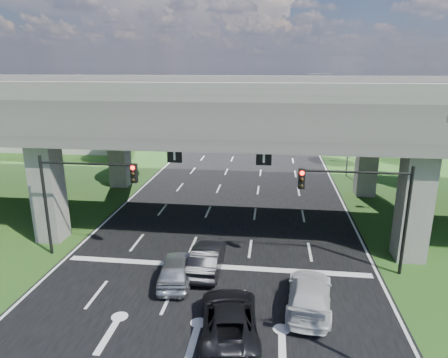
% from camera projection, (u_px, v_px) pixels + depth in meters
% --- Properties ---
extents(ground, '(160.00, 160.00, 0.00)m').
position_uv_depth(ground, '(205.00, 302.00, 18.97)').
color(ground, '#244F19').
rests_on(ground, ground).
extents(road, '(18.00, 120.00, 0.03)m').
position_uv_depth(road, '(228.00, 223.00, 28.51)').
color(road, black).
rests_on(road, ground).
extents(overpass, '(80.00, 15.00, 10.00)m').
position_uv_depth(overpass, '(232.00, 108.00, 28.24)').
color(overpass, '#373532').
rests_on(overpass, ground).
extents(warehouse, '(20.00, 10.00, 4.00)m').
position_uv_depth(warehouse, '(61.00, 132.00, 54.87)').
color(warehouse, '#9E9E99').
rests_on(warehouse, ground).
extents(signal_right, '(5.76, 0.54, 6.00)m').
position_uv_depth(signal_right, '(365.00, 199.00, 20.66)').
color(signal_right, black).
rests_on(signal_right, ground).
extents(signal_left, '(5.76, 0.54, 6.00)m').
position_uv_depth(signal_left, '(79.00, 188.00, 22.50)').
color(signal_left, black).
rests_on(signal_left, ground).
extents(streetlight_far, '(3.38, 0.25, 10.00)m').
position_uv_depth(streetlight_far, '(347.00, 118.00, 39.07)').
color(streetlight_far, gray).
rests_on(streetlight_far, ground).
extents(streetlight_beyond, '(3.38, 0.25, 10.00)m').
position_uv_depth(streetlight_beyond, '(327.00, 103.00, 54.34)').
color(streetlight_beyond, gray).
rests_on(streetlight_beyond, ground).
extents(tree_left_near, '(4.50, 4.50, 7.80)m').
position_uv_depth(tree_left_near, '(119.00, 122.00, 44.10)').
color(tree_left_near, black).
rests_on(tree_left_near, ground).
extents(tree_left_mid, '(3.91, 3.90, 6.76)m').
position_uv_depth(tree_left_mid, '(121.00, 118.00, 52.26)').
color(tree_left_mid, black).
rests_on(tree_left_mid, ground).
extents(tree_left_far, '(4.80, 4.80, 8.32)m').
position_uv_depth(tree_left_far, '(166.00, 105.00, 59.15)').
color(tree_left_far, black).
rests_on(tree_left_far, ground).
extents(tree_right_near, '(4.20, 4.20, 7.28)m').
position_uv_depth(tree_right_near, '(367.00, 127.00, 42.91)').
color(tree_right_near, black).
rests_on(tree_right_near, ground).
extents(tree_right_mid, '(3.91, 3.90, 6.76)m').
position_uv_depth(tree_right_mid, '(378.00, 120.00, 50.28)').
color(tree_right_mid, black).
rests_on(tree_right_mid, ground).
extents(tree_right_far, '(4.50, 4.50, 7.80)m').
position_uv_depth(tree_right_far, '(336.00, 108.00, 58.21)').
color(tree_right_far, black).
rests_on(tree_right_far, ground).
extents(car_silver, '(2.13, 4.26, 1.39)m').
position_uv_depth(car_silver, '(176.00, 269.00, 20.59)').
color(car_silver, silver).
rests_on(car_silver, road).
extents(car_dark, '(1.56, 4.42, 1.45)m').
position_uv_depth(car_dark, '(207.00, 258.00, 21.67)').
color(car_dark, black).
rests_on(car_dark, road).
extents(car_white, '(2.47, 5.03, 1.41)m').
position_uv_depth(car_white, '(309.00, 294.00, 18.35)').
color(car_white, silver).
rests_on(car_white, road).
extents(car_trailing, '(2.95, 5.29, 1.40)m').
position_uv_depth(car_trailing, '(229.00, 319.00, 16.55)').
color(car_trailing, black).
rests_on(car_trailing, road).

